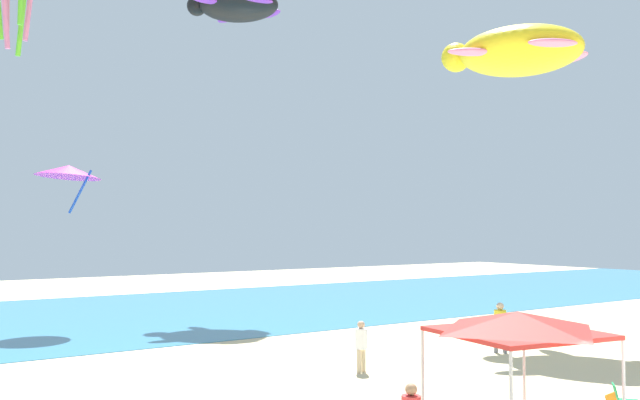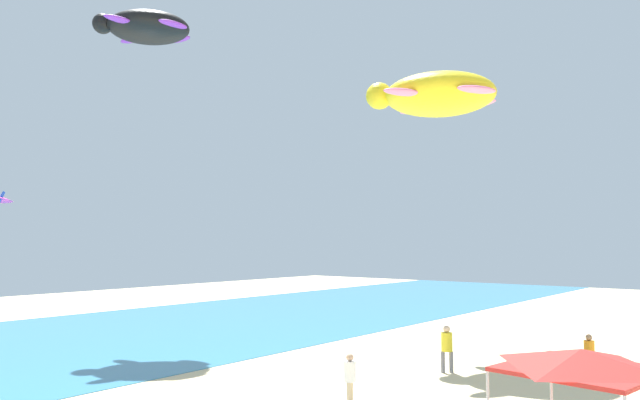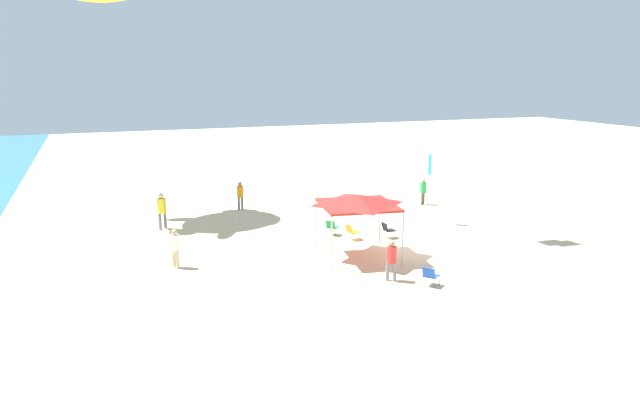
% 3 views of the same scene
% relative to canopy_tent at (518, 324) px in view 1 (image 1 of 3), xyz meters
% --- Properties ---
extents(ocean_strip, '(120.00, 22.18, 0.02)m').
position_rel_canopy_tent_xyz_m(ocean_strip, '(0.22, 26.83, -2.56)').
color(ocean_strip, teal).
rests_on(ocean_strip, ground).
extents(canopy_tent, '(3.58, 3.57, 2.84)m').
position_rel_canopy_tent_xyz_m(canopy_tent, '(0.00, 0.00, 0.00)').
color(canopy_tent, '#B7B7BC').
rests_on(canopy_tent, ground).
extents(folding_chair_near_cooler, '(0.80, 0.81, 0.82)m').
position_rel_canopy_tent_xyz_m(folding_chair_near_cooler, '(3.58, -0.28, -2.09)').
color(folding_chair_near_cooler, black).
rests_on(folding_chair_near_cooler, ground).
extents(person_beachcomber, '(0.42, 0.40, 1.67)m').
position_rel_canopy_tent_xyz_m(person_beachcomber, '(1.44, 7.67, -1.58)').
color(person_beachcomber, '#C6B28C').
rests_on(person_beachcomber, ground).
extents(person_kite_handler, '(0.45, 0.45, 1.90)m').
position_rel_canopy_tent_xyz_m(person_kite_handler, '(7.93, 7.46, -1.45)').
color(person_kite_handler, slate).
rests_on(person_kite_handler, ground).
extents(kite_turtle_yellow, '(6.63, 6.88, 2.29)m').
position_rel_canopy_tent_xyz_m(kite_turtle_yellow, '(11.98, 9.88, 10.05)').
color(kite_turtle_yellow, yellow).
extents(kite_delta_magenta, '(3.62, 3.59, 2.44)m').
position_rel_canopy_tent_xyz_m(kite_delta_magenta, '(-4.07, 23.29, 4.86)').
color(kite_delta_magenta, '#E02D9E').
extents(kite_turtle_black, '(6.08, 6.08, 1.80)m').
position_rel_canopy_tent_xyz_m(kite_turtle_black, '(6.04, 25.68, 15.37)').
color(kite_turtle_black, black).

